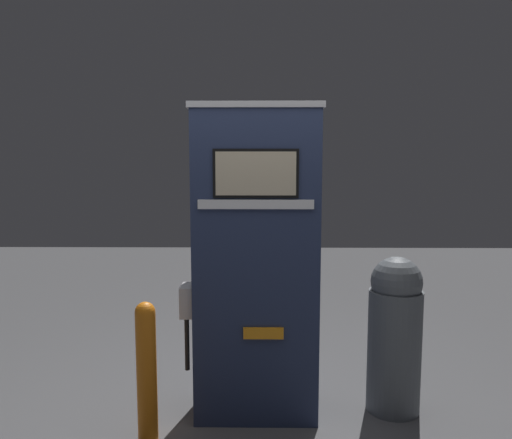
% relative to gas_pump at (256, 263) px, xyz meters
% --- Properties ---
extents(ground_plane, '(14.00, 14.00, 0.00)m').
position_rel_gas_pump_xyz_m(ground_plane, '(0.00, -0.22, -1.09)').
color(ground_plane, '#4C4C4F').
extents(gas_pump, '(0.95, 0.47, 2.18)m').
position_rel_gas_pump_xyz_m(gas_pump, '(0.00, 0.00, 0.00)').
color(gas_pump, '#232D4C').
rests_on(gas_pump, ground_plane).
extents(safety_bollard, '(0.13, 0.13, 0.92)m').
position_rel_gas_pump_xyz_m(safety_bollard, '(-0.70, -0.36, -0.61)').
color(safety_bollard, orange).
rests_on(safety_bollard, ground_plane).
extents(trash_bin, '(0.38, 0.38, 1.13)m').
position_rel_gas_pump_xyz_m(trash_bin, '(1.00, 0.05, -0.51)').
color(trash_bin, '#51565B').
rests_on(trash_bin, ground_plane).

